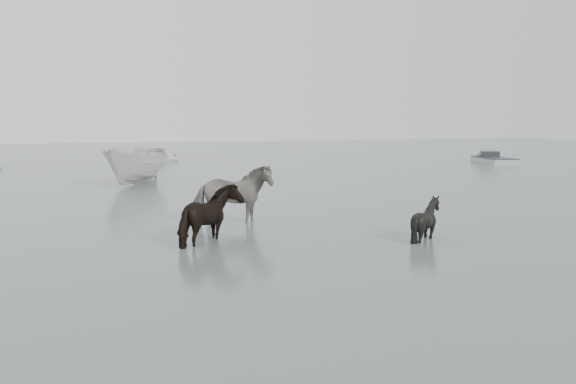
# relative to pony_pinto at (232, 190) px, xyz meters

# --- Properties ---
(ground) EXTENTS (140.00, 140.00, 0.00)m
(ground) POSITION_rel_pony_pinto_xyz_m (-0.22, -3.20, -0.88)
(ground) COLOR #4E5C58
(ground) RESTS_ON ground
(pony_pinto) EXTENTS (2.18, 1.21, 1.75)m
(pony_pinto) POSITION_rel_pony_pinto_xyz_m (0.00, 0.00, 0.00)
(pony_pinto) COLOR black
(pony_pinto) RESTS_ON ground
(pony_dark) EXTENTS (1.72, 1.84, 1.49)m
(pony_dark) POSITION_rel_pony_pinto_xyz_m (-1.03, -2.26, -0.13)
(pony_dark) COLOR black
(pony_dark) RESTS_ON ground
(pony_black) EXTENTS (1.23, 1.13, 1.22)m
(pony_black) POSITION_rel_pony_pinto_xyz_m (3.59, -3.53, -0.26)
(pony_black) COLOR black
(pony_black) RESTS_ON ground
(boat_small) EXTENTS (3.81, 4.79, 1.76)m
(boat_small) POSITION_rel_pony_pinto_xyz_m (-1.45, 10.80, 0.01)
(boat_small) COLOR silver
(boat_small) RESTS_ON ground
(skiff_port) EXTENTS (3.08, 5.63, 0.75)m
(skiff_port) POSITION_rel_pony_pinto_xyz_m (21.84, 15.91, -0.50)
(skiff_port) COLOR #AAACAA
(skiff_port) RESTS_ON ground
(skiff_mid) EXTENTS (4.76, 4.32, 0.75)m
(skiff_mid) POSITION_rel_pony_pinto_xyz_m (0.72, 26.57, -0.50)
(skiff_mid) COLOR #999C99
(skiff_mid) RESTS_ON ground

